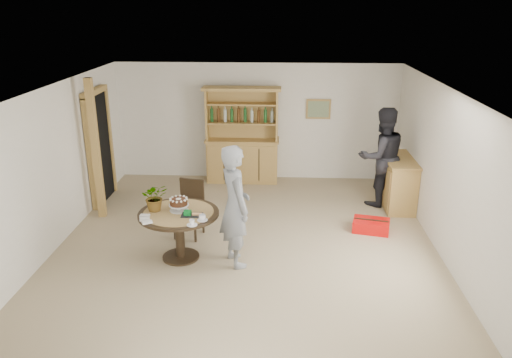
% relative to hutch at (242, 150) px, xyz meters
% --- Properties ---
extents(ground, '(7.00, 7.00, 0.00)m').
position_rel_hutch_xyz_m(ground, '(0.30, -3.24, -0.69)').
color(ground, tan).
rests_on(ground, ground).
extents(room_shell, '(6.04, 7.04, 2.52)m').
position_rel_hutch_xyz_m(room_shell, '(0.30, -3.23, 1.05)').
color(room_shell, white).
rests_on(room_shell, ground).
extents(doorway, '(0.13, 1.10, 2.18)m').
position_rel_hutch_xyz_m(doorway, '(-2.63, -1.24, 0.42)').
color(doorway, black).
rests_on(doorway, ground).
extents(pine_post, '(0.12, 0.12, 2.50)m').
position_rel_hutch_xyz_m(pine_post, '(-2.40, -2.04, 0.56)').
color(pine_post, '#AC8848').
rests_on(pine_post, ground).
extents(hutch, '(1.62, 0.54, 2.04)m').
position_rel_hutch_xyz_m(hutch, '(0.00, 0.00, 0.00)').
color(hutch, tan).
rests_on(hutch, ground).
extents(sideboard, '(0.54, 1.26, 0.94)m').
position_rel_hutch_xyz_m(sideboard, '(3.04, -1.24, -0.22)').
color(sideboard, tan).
rests_on(sideboard, ground).
extents(dining_table, '(1.20, 1.20, 0.76)m').
position_rel_hutch_xyz_m(dining_table, '(-0.67, -3.52, -0.08)').
color(dining_table, black).
rests_on(dining_table, ground).
extents(dining_chair, '(0.50, 0.50, 0.95)m').
position_rel_hutch_xyz_m(dining_chair, '(-0.66, -2.69, -0.15)').
color(dining_chair, black).
rests_on(dining_chair, ground).
extents(birthday_cake, '(0.30, 0.30, 0.20)m').
position_rel_hutch_xyz_m(birthday_cake, '(-0.67, -3.47, 0.19)').
color(birthday_cake, white).
rests_on(birthday_cake, dining_table).
extents(flower_vase, '(0.47, 0.44, 0.42)m').
position_rel_hutch_xyz_m(flower_vase, '(-1.02, -3.47, 0.28)').
color(flower_vase, '#3F7233').
rests_on(flower_vase, dining_table).
extents(gift_tray, '(0.30, 0.20, 0.08)m').
position_rel_hutch_xyz_m(gift_tray, '(-0.46, -3.65, 0.10)').
color(gift_tray, black).
rests_on(gift_tray, dining_table).
extents(coffee_cup_a, '(0.15, 0.15, 0.09)m').
position_rel_hutch_xyz_m(coffee_cup_a, '(-0.27, -3.80, 0.11)').
color(coffee_cup_a, white).
rests_on(coffee_cup_a, dining_table).
extents(coffee_cup_b, '(0.15, 0.15, 0.08)m').
position_rel_hutch_xyz_m(coffee_cup_b, '(-0.39, -3.97, 0.11)').
color(coffee_cup_b, white).
rests_on(coffee_cup_b, dining_table).
extents(napkins, '(0.24, 0.33, 0.03)m').
position_rel_hutch_xyz_m(napkins, '(-1.08, -3.84, 0.09)').
color(napkins, white).
rests_on(napkins, dining_table).
extents(teen_boy, '(0.68, 0.79, 1.83)m').
position_rel_hutch_xyz_m(teen_boy, '(0.18, -3.62, 0.22)').
color(teen_boy, slate).
rests_on(teen_boy, ground).
extents(adult_person, '(1.09, 0.95, 1.89)m').
position_rel_hutch_xyz_m(adult_person, '(2.71, -1.18, 0.25)').
color(adult_person, black).
rests_on(adult_person, ground).
extents(red_suitcase, '(0.67, 0.52, 0.21)m').
position_rel_hutch_xyz_m(red_suitcase, '(2.38, -2.43, -0.59)').
color(red_suitcase, red).
rests_on(red_suitcase, ground).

